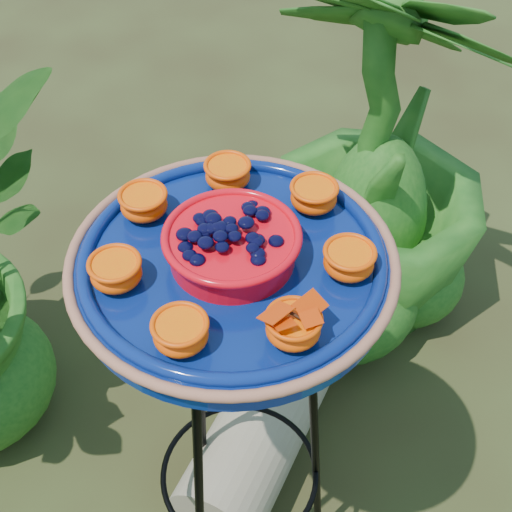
% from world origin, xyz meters
% --- Properties ---
extents(tripod_stand, '(0.40, 0.40, 0.90)m').
position_xyz_m(tripod_stand, '(0.03, 0.01, 0.55)').
color(tripod_stand, black).
rests_on(tripod_stand, ground).
extents(feeder_dish, '(0.57, 0.57, 0.11)m').
position_xyz_m(feeder_dish, '(0.03, 0.01, 0.94)').
color(feeder_dish, navy).
rests_on(feeder_dish, tripod_stand).
extents(driftwood_log, '(0.59, 0.64, 0.22)m').
position_xyz_m(driftwood_log, '(0.17, 0.25, 0.11)').
color(driftwood_log, gray).
rests_on(driftwood_log, ground).
extents(shrub_back_right, '(0.84, 0.84, 1.06)m').
position_xyz_m(shrub_back_right, '(0.59, 0.64, 0.53)').
color(shrub_back_right, '#184D14').
rests_on(shrub_back_right, ground).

